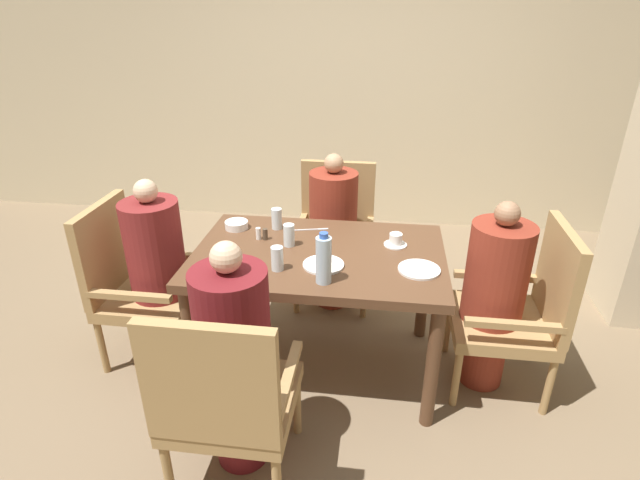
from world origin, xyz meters
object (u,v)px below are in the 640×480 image
Objects in this scene: glass_tall_near at (277,219)px; water_bottle at (324,260)px; diner_in_far_chair at (333,231)px; chair_far_side at (335,230)px; chair_right_side at (521,308)px; chair_left_side at (135,280)px; plate_main_left at (323,265)px; glass_tall_mid at (277,258)px; chair_near_corner at (226,397)px; plate_main_right at (419,269)px; glass_tall_far at (289,235)px; diner_in_right_chair at (493,295)px; teacup_with_saucer at (396,241)px; diner_in_near_chair at (235,357)px; bowl_small at (237,225)px; diner_in_left_chair at (158,270)px.

water_bottle is at bearing -58.81° from glass_tall_near.
chair_far_side is at bearing 90.00° from diner_in_far_chair.
chair_right_side is (1.08, -0.70, -0.07)m from diner_in_far_chair.
water_bottle is (-1.02, -0.31, 0.38)m from chair_right_side.
chair_left_side is 1.17m from plate_main_left.
glass_tall_mid is at bearing -100.92° from diner_in_far_chair.
chair_far_side reaches higher than glass_tall_near.
plate_main_right is (0.79, 0.72, 0.26)m from chair_near_corner.
chair_right_side is at bearing 0.00° from chair_left_side.
chair_left_side is at bearing -161.15° from glass_tall_near.
glass_tall_near and glass_tall_far have the same top height.
diner_in_far_chair is 1.01× the size of diner_in_right_chair.
glass_tall_far is at bearing 177.02° from diner_in_right_chair.
plate_main_left is 1.66× the size of teacup_with_saucer.
chair_far_side is at bearing 80.25° from diner_in_near_chair.
chair_right_side is at bearing -11.23° from glass_tall_near.
glass_tall_near is (0.24, 0.03, 0.04)m from bowl_small.
diner_in_near_chair reaches higher than diner_in_right_chair.
chair_near_corner is 1.23m from teacup_with_saucer.
bowl_small is at bearing 105.13° from diner_in_near_chair.
glass_tall_mid is (-0.22, -0.07, 0.06)m from plate_main_left.
glass_tall_mid is 1.00× the size of glass_tall_far.
diner_in_right_chair is 5.18× the size of plate_main_right.
diner_in_near_chair reaches higher than chair_far_side.
plate_main_right is at bearing -15.55° from glass_tall_far.
diner_in_left_chair is at bearing 180.00° from chair_right_side.
water_bottle reaches higher than bowl_small.
chair_near_corner is at bearing -98.02° from glass_tall_mid.
chair_far_side reaches higher than teacup_with_saucer.
diner_in_far_chair is at bearing 93.67° from water_bottle.
chair_far_side is 7.69× the size of glass_tall_near.
diner_in_right_chair is (0.93, -0.70, -0.00)m from diner_in_far_chair.
diner_in_far_chair is 1.43m from diner_in_near_chair.
glass_tall_near is (-1.37, 0.27, 0.32)m from chair_right_side.
diner_in_right_chair is 0.59m from teacup_with_saucer.
diner_in_left_chair is at bearing -142.93° from diner_in_far_chair.
bowl_small is 0.58m from glass_tall_mid.
chair_right_side is (2.01, 0.00, -0.08)m from diner_in_left_chair.
plate_main_right is (0.52, -0.84, 0.20)m from diner_in_far_chair.
bowl_small is at bearing 152.30° from glass_tall_far.
glass_tall_near is at bearing 118.10° from glass_tall_far.
teacup_with_saucer is at bearing -54.46° from diner_in_far_chair.
chair_near_corner is 7.69× the size of glass_tall_far.
chair_far_side is 1.38m from chair_right_side.
diner_in_near_chair reaches higher than glass_tall_near.
diner_in_right_chair is 1.16m from glass_tall_mid.
diner_in_near_chair is 5.38× the size of plate_main_left.
chair_near_corner is at bearing -95.97° from glass_tall_far.
chair_far_side is 1.13m from glass_tall_mid.
water_bottle reaches higher than teacup_with_saucer.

